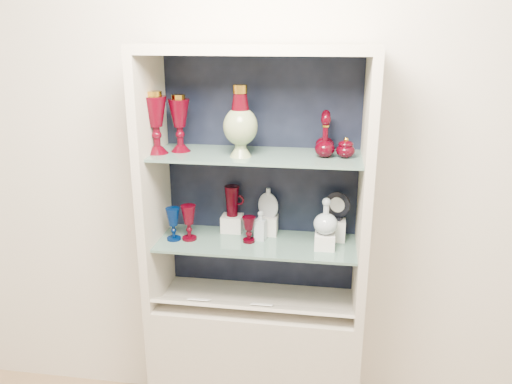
# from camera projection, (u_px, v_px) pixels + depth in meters

# --- Properties ---
(wall_back) EXTENTS (3.50, 0.02, 2.80)m
(wall_back) POSITION_uv_depth(u_px,v_px,m) (263.00, 159.00, 2.42)
(wall_back) COLOR silver
(wall_back) RESTS_ON ground
(cabinet_base) EXTENTS (1.00, 0.40, 0.75)m
(cabinet_base) POSITION_uv_depth(u_px,v_px,m) (256.00, 366.00, 2.52)
(cabinet_base) COLOR beige
(cabinet_base) RESTS_ON ground
(cabinet_back_panel) EXTENTS (0.98, 0.02, 1.15)m
(cabinet_back_panel) POSITION_uv_depth(u_px,v_px,m) (262.00, 175.00, 2.41)
(cabinet_back_panel) COLOR black
(cabinet_back_panel) RESTS_ON cabinet_base
(cabinet_side_left) EXTENTS (0.04, 0.40, 1.15)m
(cabinet_side_left) POSITION_uv_depth(u_px,v_px,m) (153.00, 182.00, 2.30)
(cabinet_side_left) COLOR beige
(cabinet_side_left) RESTS_ON cabinet_base
(cabinet_side_right) EXTENTS (0.04, 0.40, 1.15)m
(cabinet_side_right) POSITION_uv_depth(u_px,v_px,m) (365.00, 192.00, 2.17)
(cabinet_side_right) COLOR beige
(cabinet_side_right) RESTS_ON cabinet_base
(cabinet_top_cap) EXTENTS (1.00, 0.40, 0.04)m
(cabinet_top_cap) POSITION_uv_depth(u_px,v_px,m) (256.00, 49.00, 2.05)
(cabinet_top_cap) COLOR beige
(cabinet_top_cap) RESTS_ON cabinet_side_left
(shelf_lower) EXTENTS (0.92, 0.34, 0.01)m
(shelf_lower) POSITION_uv_depth(u_px,v_px,m) (257.00, 243.00, 2.34)
(shelf_lower) COLOR slate
(shelf_lower) RESTS_ON cabinet_side_left
(shelf_upper) EXTENTS (0.92, 0.34, 0.01)m
(shelf_upper) POSITION_uv_depth(u_px,v_px,m) (257.00, 155.00, 2.21)
(shelf_upper) COLOR slate
(shelf_upper) RESTS_ON cabinet_side_left
(label_ledge) EXTENTS (0.92, 0.17, 0.09)m
(label_ledge) POSITION_uv_depth(u_px,v_px,m) (252.00, 307.00, 2.30)
(label_ledge) COLOR beige
(label_ledge) RESTS_ON cabinet_base
(label_card_0) EXTENTS (0.10, 0.06, 0.03)m
(label_card_0) POSITION_uv_depth(u_px,v_px,m) (262.00, 304.00, 2.29)
(label_card_0) COLOR white
(label_card_0) RESTS_ON label_ledge
(label_card_1) EXTENTS (0.10, 0.06, 0.03)m
(label_card_1) POSITION_uv_depth(u_px,v_px,m) (199.00, 299.00, 2.33)
(label_card_1) COLOR white
(label_card_1) RESTS_ON label_ledge
(pedestal_lamp_left) EXTENTS (0.12, 0.12, 0.27)m
(pedestal_lamp_left) POSITION_uv_depth(u_px,v_px,m) (156.00, 123.00, 2.18)
(pedestal_lamp_left) COLOR #4A000D
(pedestal_lamp_left) RESTS_ON shelf_upper
(pedestal_lamp_right) EXTENTS (0.10, 0.10, 0.25)m
(pedestal_lamp_right) POSITION_uv_depth(u_px,v_px,m) (180.00, 123.00, 2.23)
(pedestal_lamp_right) COLOR #4A000D
(pedestal_lamp_right) RESTS_ON shelf_upper
(enamel_urn) EXTENTS (0.19, 0.19, 0.31)m
(enamel_urn) POSITION_uv_depth(u_px,v_px,m) (240.00, 121.00, 2.12)
(enamel_urn) COLOR #104919
(enamel_urn) RESTS_ON shelf_upper
(ruby_decanter_a) EXTENTS (0.10, 0.10, 0.21)m
(ruby_decanter_a) POSITION_uv_depth(u_px,v_px,m) (325.00, 129.00, 2.21)
(ruby_decanter_a) COLOR #390009
(ruby_decanter_a) RESTS_ON shelf_upper
(ruby_decanter_b) EXTENTS (0.10, 0.10, 0.20)m
(ruby_decanter_b) POSITION_uv_depth(u_px,v_px,m) (325.00, 134.00, 2.12)
(ruby_decanter_b) COLOR #390009
(ruby_decanter_b) RESTS_ON shelf_upper
(lidded_bowl) EXTENTS (0.09, 0.09, 0.09)m
(lidded_bowl) POSITION_uv_depth(u_px,v_px,m) (346.00, 147.00, 2.13)
(lidded_bowl) COLOR #390009
(lidded_bowl) RESTS_ON shelf_upper
(cobalt_goblet) EXTENTS (0.09, 0.09, 0.16)m
(cobalt_goblet) POSITION_uv_depth(u_px,v_px,m) (173.00, 224.00, 2.33)
(cobalt_goblet) COLOR #001447
(cobalt_goblet) RESTS_ON shelf_lower
(ruby_goblet_tall) EXTENTS (0.08, 0.08, 0.17)m
(ruby_goblet_tall) POSITION_uv_depth(u_px,v_px,m) (189.00, 223.00, 2.34)
(ruby_goblet_tall) COLOR #4A000D
(ruby_goblet_tall) RESTS_ON shelf_lower
(ruby_goblet_small) EXTENTS (0.08, 0.08, 0.12)m
(ruby_goblet_small) POSITION_uv_depth(u_px,v_px,m) (249.00, 230.00, 2.31)
(ruby_goblet_small) COLOR #390009
(ruby_goblet_small) RESTS_ON shelf_lower
(riser_ruby_pitcher) EXTENTS (0.10, 0.10, 0.08)m
(riser_ruby_pitcher) POSITION_uv_depth(u_px,v_px,m) (232.00, 223.00, 2.45)
(riser_ruby_pitcher) COLOR silver
(riser_ruby_pitcher) RESTS_ON shelf_lower
(ruby_pitcher) EXTENTS (0.12, 0.08, 0.15)m
(ruby_pitcher) POSITION_uv_depth(u_px,v_px,m) (232.00, 201.00, 2.42)
(ruby_pitcher) COLOR #4A000D
(ruby_pitcher) RESTS_ON riser_ruby_pitcher
(clear_square_bottle) EXTENTS (0.06, 0.06, 0.14)m
(clear_square_bottle) POSITION_uv_depth(u_px,v_px,m) (260.00, 225.00, 2.34)
(clear_square_bottle) COLOR #A2B3BD
(clear_square_bottle) RESTS_ON shelf_lower
(riser_flat_flask) EXTENTS (0.09, 0.09, 0.09)m
(riser_flat_flask) POSITION_uv_depth(u_px,v_px,m) (268.00, 225.00, 2.42)
(riser_flat_flask) COLOR silver
(riser_flat_flask) RESTS_ON shelf_lower
(flat_flask) EXTENTS (0.11, 0.07, 0.15)m
(flat_flask) POSITION_uv_depth(u_px,v_px,m) (268.00, 202.00, 2.38)
(flat_flask) COLOR #ACB4BE
(flat_flask) RESTS_ON riser_flat_flask
(riser_clear_round_decanter) EXTENTS (0.09, 0.09, 0.07)m
(riser_clear_round_decanter) POSITION_uv_depth(u_px,v_px,m) (325.00, 241.00, 2.25)
(riser_clear_round_decanter) COLOR silver
(riser_clear_round_decanter) RESTS_ON shelf_lower
(clear_round_decanter) EXTENTS (0.12, 0.12, 0.16)m
(clear_round_decanter) POSITION_uv_depth(u_px,v_px,m) (326.00, 217.00, 2.22)
(clear_round_decanter) COLOR #A2B3BD
(clear_round_decanter) RESTS_ON riser_clear_round_decanter
(riser_cameo_medallion) EXTENTS (0.08, 0.08, 0.10)m
(riser_cameo_medallion) POSITION_uv_depth(u_px,v_px,m) (336.00, 230.00, 2.34)
(riser_cameo_medallion) COLOR silver
(riser_cameo_medallion) RESTS_ON shelf_lower
(cameo_medallion) EXTENTS (0.13, 0.08, 0.14)m
(cameo_medallion) POSITION_uv_depth(u_px,v_px,m) (338.00, 206.00, 2.31)
(cameo_medallion) COLOR black
(cameo_medallion) RESTS_ON riser_cameo_medallion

